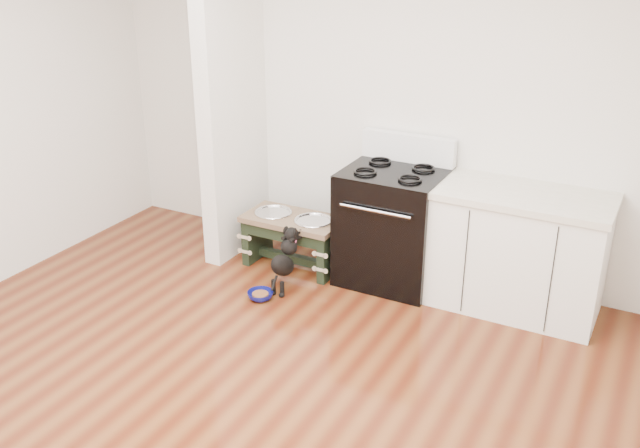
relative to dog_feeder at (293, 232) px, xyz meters
The scene contains 8 objects.
ground 2.09m from the dog_feeder, 74.37° to the right, with size 5.00×5.00×0.00m, color #4C1C0D.
room_shell 2.44m from the dog_feeder, 74.37° to the right, with size 5.00×5.00×5.00m.
partition_wall 1.21m from the dog_feeder, behind, with size 0.15×0.80×2.70m, color silver.
oven_range 0.84m from the dog_feeder, 11.71° to the left, with size 0.76×0.69×1.14m.
cabinet_run 1.80m from the dog_feeder, ahead, with size 1.24×0.64×0.91m.
dog_feeder is the anchor object (origin of this frame).
puppy 0.40m from the dog_feeder, 68.85° to the right, with size 0.14×0.42×0.49m.
floor_bowl 0.67m from the dog_feeder, 84.58° to the right, with size 0.24×0.24×0.06m.
Camera 1 is at (2.14, -2.64, 2.70)m, focal length 40.00 mm.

